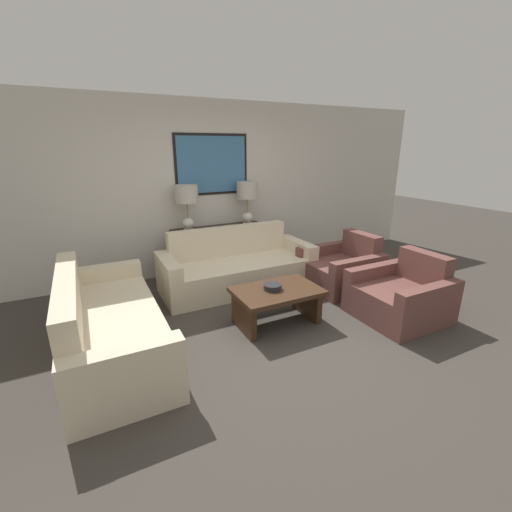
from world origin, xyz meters
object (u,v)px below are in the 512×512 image
couch_by_back_wall (237,268)px  armchair_near_back_wall (342,269)px  armchair_near_camera (401,296)px  console_table (220,250)px  table_lamp_right (247,194)px  couch_by_side (108,326)px  decorative_bowl (273,287)px  coffee_table (277,299)px  table_lamp_left (187,199)px

couch_by_back_wall → armchair_near_back_wall: couch_by_back_wall is taller
armchair_near_camera → couch_by_back_wall: bearing=128.3°
console_table → table_lamp_right: bearing=0.0°
console_table → armchair_near_camera: armchair_near_camera is taller
couch_by_side → decorative_bowl: (1.73, -0.23, 0.17)m
couch_by_back_wall → couch_by_side: (-1.81, -0.95, 0.00)m
couch_by_back_wall → coffee_table: 1.21m
table_lamp_right → decorative_bowl: size_ratio=3.31×
couch_by_side → armchair_near_camera: couch_by_side is taller
console_table → couch_by_back_wall: couch_by_back_wall is taller
couch_by_back_wall → couch_by_side: same height
armchair_near_back_wall → armchair_near_camera: same height
console_table → decorative_bowl: bearing=-92.6°
console_table → couch_by_side: size_ratio=0.68×
coffee_table → couch_by_side: bearing=171.9°
table_lamp_left → coffee_table: table_lamp_left is taller
couch_by_back_wall → armchair_near_back_wall: bearing=-26.1°
table_lamp_right → couch_by_side: 2.98m
decorative_bowl → armchair_near_camera: 1.57m
decorative_bowl → armchair_near_back_wall: 1.56m
table_lamp_left → table_lamp_right: 0.99m
table_lamp_right → couch_by_back_wall: bearing=-126.4°
table_lamp_left → console_table: bearing=0.0°
table_lamp_right → armchair_near_camera: (0.88, -2.41, -0.98)m
table_lamp_right → couch_by_back_wall: table_lamp_right is taller
couch_by_back_wall → couch_by_side: 2.05m
table_lamp_left → armchair_near_back_wall: table_lamp_left is taller
coffee_table → armchair_near_back_wall: (1.41, 0.53, -0.04)m
table_lamp_right → coffee_table: (-0.53, -1.88, -0.94)m
console_table → couch_by_side: bearing=-138.2°
armchair_near_back_wall → armchair_near_camera: (0.00, -1.07, 0.00)m
coffee_table → decorative_bowl: 0.16m
couch_by_back_wall → armchair_near_back_wall: size_ratio=2.31×
couch_by_side → coffee_table: (1.78, -0.25, 0.02)m
couch_by_side → decorative_bowl: bearing=-7.7°
table_lamp_right → decorative_bowl: table_lamp_right is taller
couch_by_back_wall → armchair_near_camera: couch_by_back_wall is taller
coffee_table → armchair_near_back_wall: armchair_near_back_wall is taller
couch_by_side → armchair_near_camera: (3.19, -0.79, -0.02)m
table_lamp_left → table_lamp_right: (0.99, 0.00, 0.00)m
couch_by_back_wall → decorative_bowl: 1.20m
console_table → armchair_near_back_wall: size_ratio=1.56×
decorative_bowl → console_table: bearing=87.4°
couch_by_side → armchair_near_back_wall: bearing=5.0°
coffee_table → decorative_bowl: decorative_bowl is taller
decorative_bowl → armchair_near_camera: armchair_near_camera is taller
table_lamp_left → armchair_near_camera: 3.20m
couch_by_back_wall → coffee_table: size_ratio=2.24×
table_lamp_right → armchair_near_back_wall: bearing=-56.8°
couch_by_side → armchair_near_camera: bearing=-13.8°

